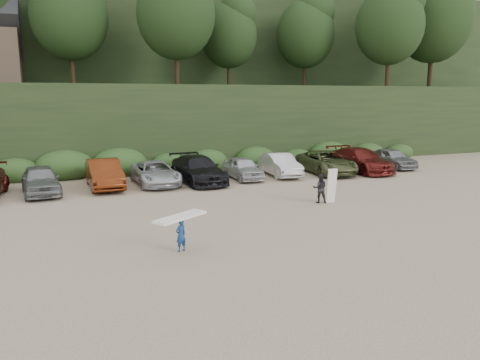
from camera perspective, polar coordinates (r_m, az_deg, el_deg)
name	(u,v)px	position (r m, az deg, el deg)	size (l,w,h in m)	color
ground	(224,227)	(18.84, -2.01, -5.78)	(120.00, 120.00, 0.00)	tan
hillside_backdrop	(105,38)	(53.64, -16.09, 16.27)	(90.00, 41.50, 28.00)	black
parked_cars	(160,172)	(27.93, -9.72, 0.94)	(36.75, 5.97, 1.64)	silver
child_surfer	(181,227)	(15.90, -7.25, -5.73)	(2.06, 1.60, 1.24)	navy
adult_surfer	(321,188)	(23.29, 9.85, -0.97)	(1.19, 0.78, 1.70)	black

